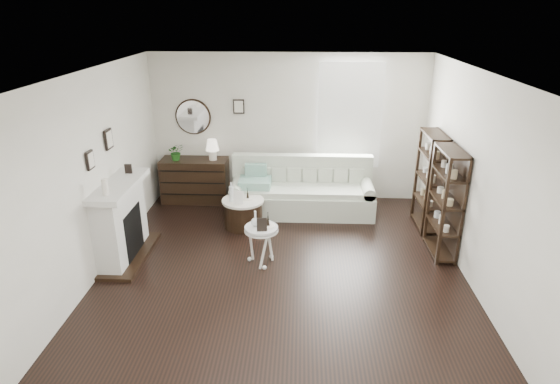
{
  "coord_description": "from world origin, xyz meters",
  "views": [
    {
      "loc": [
        0.23,
        -5.65,
        3.44
      ],
      "look_at": [
        -0.07,
        0.8,
        0.86
      ],
      "focal_mm": 30.0,
      "sensor_mm": 36.0,
      "label": 1
    }
  ],
  "objects_px": {
    "pedestal_table": "(261,230)",
    "sofa": "(302,194)",
    "dresser": "(195,180)",
    "drum_table": "(243,213)"
  },
  "relations": [
    {
      "from": "pedestal_table",
      "to": "sofa",
      "type": "bearing_deg",
      "value": 73.3
    },
    {
      "from": "dresser",
      "to": "drum_table",
      "type": "distance_m",
      "value": 1.49
    },
    {
      "from": "sofa",
      "to": "drum_table",
      "type": "xyz_separation_m",
      "value": [
        -0.97,
        -0.68,
        -0.08
      ]
    },
    {
      "from": "drum_table",
      "to": "sofa",
      "type": "bearing_deg",
      "value": 34.95
    },
    {
      "from": "drum_table",
      "to": "pedestal_table",
      "type": "xyz_separation_m",
      "value": [
        0.41,
        -1.2,
        0.28
      ]
    },
    {
      "from": "sofa",
      "to": "pedestal_table",
      "type": "bearing_deg",
      "value": -106.7
    },
    {
      "from": "sofa",
      "to": "dresser",
      "type": "xyz_separation_m",
      "value": [
        -1.99,
        0.39,
        0.09
      ]
    },
    {
      "from": "dresser",
      "to": "drum_table",
      "type": "height_order",
      "value": "dresser"
    },
    {
      "from": "sofa",
      "to": "drum_table",
      "type": "distance_m",
      "value": 1.18
    },
    {
      "from": "sofa",
      "to": "dresser",
      "type": "bearing_deg",
      "value": 168.86
    }
  ]
}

